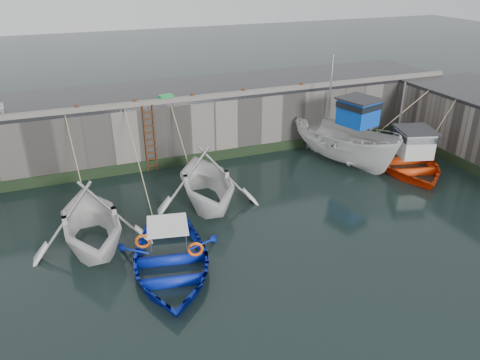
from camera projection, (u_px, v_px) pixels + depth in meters
name	position (u px, v px, depth m)	size (l,w,h in m)	color
ground	(281.00, 280.00, 14.75)	(120.00, 120.00, 0.00)	black
quay_back	(178.00, 120.00, 24.62)	(30.00, 5.00, 3.00)	slate
road_back	(176.00, 90.00, 23.95)	(30.00, 5.00, 0.16)	black
kerb_back	(189.00, 98.00, 21.89)	(30.00, 0.30, 0.20)	slate
algae_back	(193.00, 159.00, 23.02)	(30.00, 0.08, 0.50)	black
ladder	(150.00, 139.00, 21.75)	(0.51, 0.08, 3.20)	#3F1E0F
boat_near_white	(94.00, 245.00, 16.58)	(4.35, 5.05, 2.66)	silver
boat_near_white_rope	(84.00, 195.00, 20.05)	(0.04, 4.16, 3.10)	tan
boat_near_blue	(171.00, 269.00, 15.26)	(3.78, 5.30, 1.10)	#0B21AB
boat_near_blue_rope	(141.00, 199.00, 19.75)	(0.04, 6.25, 3.10)	tan
boat_near_blacktrim	(207.00, 203.00, 19.42)	(4.46, 5.17, 2.73)	silver
boat_near_blacktrim_rope	(185.00, 172.00, 22.25)	(0.04, 3.11, 3.10)	tan
boat_far_white	(346.00, 142.00, 22.96)	(4.07, 6.72, 5.43)	silver
boat_far_orange	(405.00, 160.00, 22.59)	(5.65, 6.83, 4.22)	#FF420D
fish_crate	(166.00, 98.00, 21.71)	(0.66, 0.39, 0.32)	#1A9240
bollard_a	(77.00, 108.00, 20.31)	(0.18, 0.18, 0.28)	#3F1E0F
bollard_b	(135.00, 103.00, 21.14)	(0.18, 0.18, 0.28)	#3F1E0F
bollard_c	(192.00, 97.00, 22.03)	(0.18, 0.18, 0.28)	#3F1E0F
bollard_d	(243.00, 92.00, 22.88)	(0.18, 0.18, 0.28)	#3F1E0F
bollard_e	(301.00, 86.00, 23.94)	(0.18, 0.18, 0.28)	#3F1E0F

